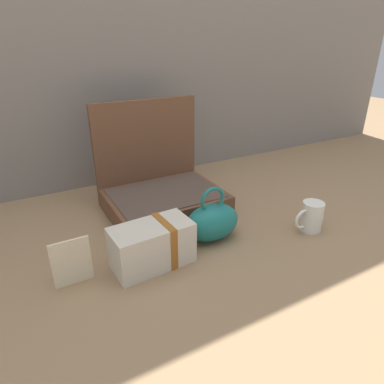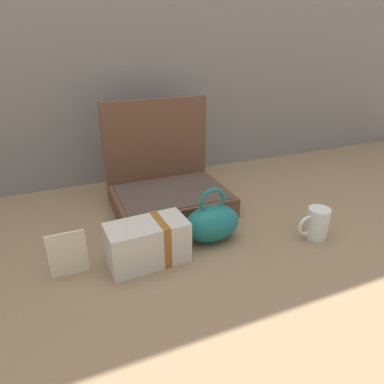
# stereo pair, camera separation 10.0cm
# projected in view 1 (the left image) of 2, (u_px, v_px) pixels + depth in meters

# --- Properties ---
(ground_plane) EXTENTS (6.00, 6.00, 0.00)m
(ground_plane) POSITION_uv_depth(u_px,v_px,m) (188.00, 236.00, 1.08)
(ground_plane) COLOR #8C6D4C
(back_wall) EXTENTS (3.20, 0.06, 1.40)m
(back_wall) POSITION_uv_depth(u_px,v_px,m) (113.00, 1.00, 1.25)
(back_wall) COLOR gray
(back_wall) RESTS_ON ground_plane
(open_suitcase) EXTENTS (0.40, 0.32, 0.38)m
(open_suitcase) POSITION_uv_depth(u_px,v_px,m) (160.00, 186.00, 1.24)
(open_suitcase) COLOR brown
(open_suitcase) RESTS_ON ground_plane
(teal_pouch_handbag) EXTENTS (0.18, 0.11, 0.18)m
(teal_pouch_handbag) POSITION_uv_depth(u_px,v_px,m) (212.00, 222.00, 1.04)
(teal_pouch_handbag) COLOR #196B66
(teal_pouch_handbag) RESTS_ON ground_plane
(cream_toiletry_bag) EXTENTS (0.23, 0.12, 0.13)m
(cream_toiletry_bag) POSITION_uv_depth(u_px,v_px,m) (153.00, 245.00, 0.93)
(cream_toiletry_bag) COLOR beige
(cream_toiletry_bag) RESTS_ON ground_plane
(coffee_mug) EXTENTS (0.11, 0.07, 0.10)m
(coffee_mug) POSITION_uv_depth(u_px,v_px,m) (311.00, 217.00, 1.10)
(coffee_mug) COLOR silver
(coffee_mug) RESTS_ON ground_plane
(info_card_left) EXTENTS (0.10, 0.01, 0.13)m
(info_card_left) POSITION_uv_depth(u_px,v_px,m) (72.00, 262.00, 0.85)
(info_card_left) COLOR beige
(info_card_left) RESTS_ON ground_plane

